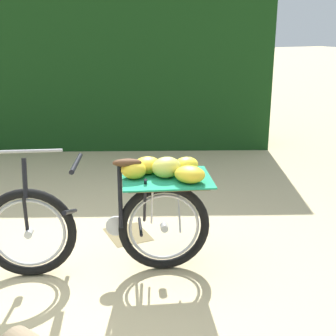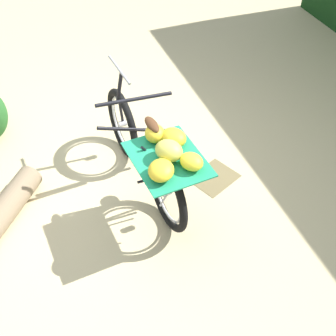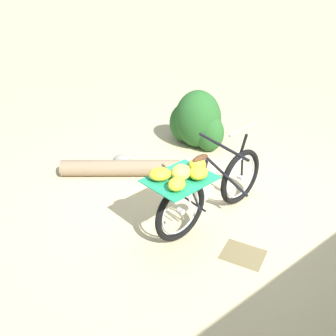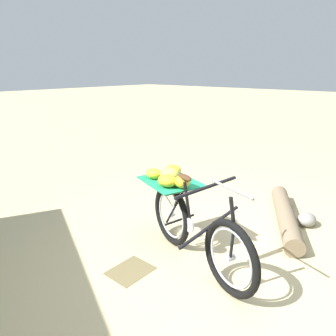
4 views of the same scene
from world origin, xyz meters
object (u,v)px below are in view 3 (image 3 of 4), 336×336
at_px(bicycle, 205,187).
at_px(shrub_cluster, 197,122).
at_px(fallen_log, 121,168).
at_px(path_stone, 122,161).

bearing_deg(bicycle, shrub_cluster, 45.34).
distance_m(fallen_log, shrub_cluster, 1.54).
relative_size(shrub_cluster, path_stone, 3.55).
xyz_separation_m(bicycle, shrub_cluster, (-0.94, 1.90, -0.09)).
xyz_separation_m(shrub_cluster, path_stone, (-0.70, -1.16, -0.33)).
height_order(fallen_log, path_stone, fallen_log).
xyz_separation_m(fallen_log, path_stone, (-0.14, 0.24, -0.03)).
height_order(bicycle, shrub_cluster, bicycle).
bearing_deg(bicycle, path_stone, 84.79).
bearing_deg(fallen_log, path_stone, 120.58).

